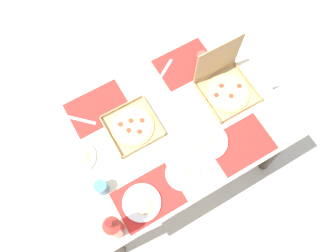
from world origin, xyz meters
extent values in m
plane|color=beige|center=(0.00, 0.00, 0.00)|extent=(6.00, 6.00, 0.00)
cylinder|color=#3F3328|center=(-0.63, -0.41, 0.36)|extent=(0.07, 0.07, 0.73)
cylinder|color=#3F3328|center=(0.63, -0.41, 0.36)|extent=(0.07, 0.07, 0.73)
cylinder|color=#3F3328|center=(-0.63, 0.41, 0.36)|extent=(0.07, 0.07, 0.73)
cylinder|color=#3F3328|center=(0.63, 0.41, 0.36)|extent=(0.07, 0.07, 0.73)
cube|color=beige|center=(0.00, 0.00, 0.74)|extent=(1.38, 0.93, 0.03)
cube|color=red|center=(-0.31, -0.32, 0.76)|extent=(0.36, 0.26, 0.00)
cube|color=red|center=(0.31, -0.32, 0.76)|extent=(0.36, 0.26, 0.00)
cube|color=red|center=(-0.31, 0.32, 0.76)|extent=(0.36, 0.26, 0.00)
cube|color=red|center=(0.31, 0.32, 0.76)|extent=(0.36, 0.26, 0.00)
cube|color=tan|center=(0.43, 0.00, 0.76)|extent=(0.31, 0.31, 0.01)
cube|color=tan|center=(0.28, 0.00, 0.78)|extent=(0.01, 0.31, 0.03)
cube|color=tan|center=(0.58, 0.00, 0.78)|extent=(0.01, 0.31, 0.03)
cube|color=tan|center=(0.43, -0.15, 0.78)|extent=(0.31, 0.01, 0.03)
cube|color=tan|center=(0.43, 0.16, 0.78)|extent=(0.31, 0.01, 0.03)
cylinder|color=#E0B76B|center=(0.43, 0.00, 0.77)|extent=(0.27, 0.27, 0.01)
cylinder|color=#EFD67F|center=(0.43, 0.00, 0.78)|extent=(0.24, 0.24, 0.00)
cylinder|color=red|center=(0.51, 0.00, 0.78)|extent=(0.03, 0.03, 0.00)
cylinder|color=red|center=(0.42, 0.06, 0.78)|extent=(0.03, 0.03, 0.00)
cylinder|color=red|center=(0.35, 0.02, 0.78)|extent=(0.03, 0.03, 0.00)
cylinder|color=red|center=(0.43, -0.03, 0.78)|extent=(0.03, 0.03, 0.00)
cube|color=tan|center=(0.43, 0.15, 0.95)|extent=(0.31, 0.02, 0.31)
cube|color=tan|center=(-0.19, 0.10, 0.76)|extent=(0.29, 0.29, 0.01)
cube|color=tan|center=(-0.33, 0.10, 0.78)|extent=(0.01, 0.29, 0.03)
cube|color=tan|center=(-0.04, 0.10, 0.78)|extent=(0.01, 0.29, 0.03)
cube|color=tan|center=(-0.19, -0.04, 0.78)|extent=(0.29, 0.01, 0.03)
cube|color=tan|center=(-0.19, 0.24, 0.78)|extent=(0.29, 0.01, 0.03)
cylinder|color=#E0B76B|center=(-0.19, 0.10, 0.77)|extent=(0.26, 0.26, 0.01)
cylinder|color=#EFD67F|center=(-0.19, 0.10, 0.78)|extent=(0.23, 0.23, 0.00)
cylinder|color=red|center=(-0.12, 0.10, 0.78)|extent=(0.03, 0.03, 0.00)
cylinder|color=red|center=(-0.18, 0.13, 0.78)|extent=(0.03, 0.03, 0.00)
cylinder|color=red|center=(-0.24, 0.14, 0.78)|extent=(0.03, 0.03, 0.00)
cylinder|color=red|center=(-0.22, 0.08, 0.78)|extent=(0.03, 0.03, 0.00)
cylinder|color=red|center=(-0.17, 0.04, 0.78)|extent=(0.03, 0.03, 0.00)
cylinder|color=white|center=(-0.55, 0.09, 0.76)|extent=(0.20, 0.20, 0.01)
cylinder|color=white|center=(-0.55, 0.09, 0.77)|extent=(0.21, 0.21, 0.01)
cylinder|color=#E0B76B|center=(-0.52, 0.09, 0.78)|extent=(0.08, 0.08, 0.01)
cylinder|color=#EFD67F|center=(-0.52, 0.09, 0.78)|extent=(0.07, 0.07, 0.00)
cylinder|color=white|center=(0.15, -0.21, 0.76)|extent=(0.22, 0.22, 0.01)
cylinder|color=white|center=(0.15, -0.21, 0.77)|extent=(0.23, 0.23, 0.01)
cylinder|color=#E0B76B|center=(0.13, -0.20, 0.78)|extent=(0.09, 0.09, 0.01)
cylinder|color=#EFD67F|center=(0.13, -0.20, 0.78)|extent=(0.08, 0.08, 0.00)
cylinder|color=white|center=(-0.35, -0.32, 0.76)|extent=(0.21, 0.21, 0.01)
cylinder|color=white|center=(-0.35, -0.32, 0.77)|extent=(0.21, 0.21, 0.01)
cylinder|color=#E0B76B|center=(-0.36, -0.35, 0.78)|extent=(0.09, 0.09, 0.01)
cylinder|color=#EFD67F|center=(-0.36, -0.35, 0.78)|extent=(0.07, 0.07, 0.00)
cylinder|color=white|center=(-0.07, -0.30, 0.76)|extent=(0.19, 0.19, 0.01)
cylinder|color=white|center=(-0.07, -0.30, 0.77)|extent=(0.20, 0.20, 0.01)
cylinder|color=#E0B76B|center=(-0.06, -0.28, 0.78)|extent=(0.08, 0.08, 0.01)
cylinder|color=#EFD67F|center=(-0.06, -0.28, 0.78)|extent=(0.07, 0.07, 0.00)
cylinder|color=#B2382D|center=(-0.54, -0.38, 0.87)|extent=(0.09, 0.09, 0.22)
cone|color=#B2382D|center=(-0.54, -0.38, 1.00)|extent=(0.09, 0.09, 0.04)
cylinder|color=#B2382D|center=(-0.54, -0.38, 1.04)|extent=(0.03, 0.03, 0.06)
cylinder|color=red|center=(-0.54, -0.38, 1.08)|extent=(0.03, 0.03, 0.01)
cylinder|color=#BF4742|center=(0.41, 0.27, 0.80)|extent=(0.07, 0.07, 0.09)
cylinder|color=teal|center=(-0.51, -0.15, 0.81)|extent=(0.07, 0.07, 0.10)
cylinder|color=white|center=(0.60, 0.32, 0.78)|extent=(0.07, 0.07, 0.04)
cube|color=#B7B7BC|center=(0.16, 0.33, 0.76)|extent=(0.19, 0.12, 0.00)
cube|color=#B7B7BC|center=(-0.44, 0.30, 0.76)|extent=(0.16, 0.16, 0.00)
camera|label=1|loc=(-0.40, -0.68, 2.75)|focal=38.29mm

